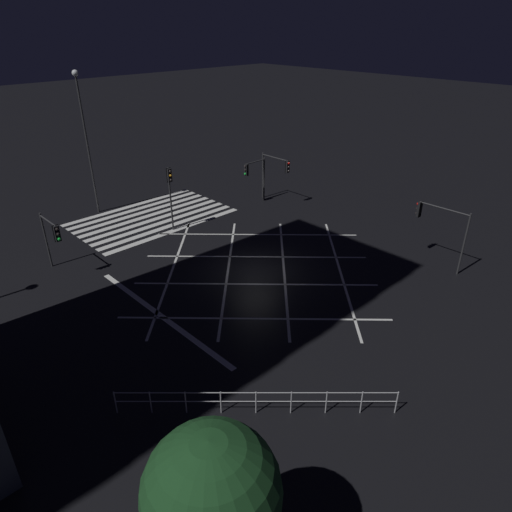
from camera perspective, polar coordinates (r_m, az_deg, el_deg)
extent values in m
plane|color=black|center=(27.19, 0.00, -1.73)|extent=(200.00, 200.00, 0.00)
cube|color=silver|center=(32.87, -9.90, 3.27)|extent=(11.24, 0.50, 0.01)
cube|color=silver|center=(33.56, -10.79, 3.71)|extent=(11.24, 0.50, 0.01)
cube|color=silver|center=(34.26, -11.64, 4.13)|extent=(11.24, 0.50, 0.01)
cube|color=silver|center=(34.97, -12.46, 4.54)|extent=(11.24, 0.50, 0.01)
cube|color=silver|center=(35.69, -13.25, 4.93)|extent=(11.24, 0.50, 0.01)
cube|color=silver|center=(36.42, -14.00, 5.30)|extent=(11.24, 0.50, 0.01)
cube|color=silver|center=(37.16, -14.73, 5.66)|extent=(11.24, 0.50, 0.01)
cube|color=silver|center=(37.90, -15.43, 6.00)|extent=(11.24, 0.50, 0.01)
cube|color=silver|center=(27.70, -10.40, -1.62)|extent=(9.82, 9.82, 0.01)
cube|color=silver|center=(31.64, 0.13, 2.71)|extent=(9.82, 9.82, 0.01)
cube|color=silver|center=(27.26, -3.50, -1.69)|extent=(9.82, 9.82, 0.01)
cube|color=silver|center=(28.65, 0.05, -0.09)|extent=(9.82, 9.82, 0.01)
cube|color=silver|center=(27.21, 3.51, -1.74)|extent=(9.82, 9.82, 0.01)
cube|color=silver|center=(25.74, -0.06, -3.53)|extent=(9.82, 9.82, 0.01)
cube|color=silver|center=(27.58, 10.44, -1.77)|extent=(9.82, 9.82, 0.01)
cube|color=silver|center=(22.96, -0.19, -7.83)|extent=(9.82, 9.82, 0.01)
cube|color=silver|center=(23.70, -11.88, -7.25)|extent=(0.30, 11.24, 0.01)
cylinder|color=#2D2D30|center=(29.49, -24.75, 1.79)|extent=(0.11, 0.11, 3.46)
cylinder|color=#2D2D30|center=(27.97, -24.59, 4.04)|extent=(0.09, 2.10, 0.09)
cube|color=black|center=(27.21, -23.59, 2.57)|extent=(0.28, 0.16, 0.90)
sphere|color=black|center=(27.00, -23.62, 3.08)|extent=(0.18, 0.18, 0.18)
sphere|color=black|center=(27.11, -23.50, 2.51)|extent=(0.18, 0.18, 0.18)
sphere|color=green|center=(27.23, -23.38, 1.93)|extent=(0.18, 0.18, 0.18)
cube|color=black|center=(27.29, -23.66, 2.63)|extent=(0.36, 0.02, 0.98)
cylinder|color=#2D2D30|center=(32.10, -10.62, 6.95)|extent=(0.11, 0.11, 4.51)
cube|color=black|center=(31.43, -10.76, 9.88)|extent=(0.28, 0.16, 0.90)
sphere|color=black|center=(31.25, -10.69, 10.37)|extent=(0.18, 0.18, 0.18)
sphere|color=orange|center=(31.34, -10.64, 9.84)|extent=(0.18, 0.18, 0.18)
sphere|color=black|center=(31.43, -10.59, 9.32)|extent=(0.18, 0.18, 0.18)
cube|color=black|center=(31.50, -10.85, 9.91)|extent=(0.36, 0.02, 0.98)
cylinder|color=#2D2D30|center=(37.48, 1.02, 9.63)|extent=(0.11, 0.11, 3.53)
cylinder|color=#2D2D30|center=(36.34, -0.08, 11.71)|extent=(1.98, 0.09, 0.09)
cube|color=black|center=(35.82, -1.23, 10.72)|extent=(0.16, 0.28, 0.90)
sphere|color=black|center=(35.66, -1.37, 11.14)|extent=(0.18, 0.18, 0.18)
sphere|color=black|center=(35.74, -1.37, 10.68)|extent=(0.18, 0.18, 0.18)
sphere|color=green|center=(35.83, -1.36, 10.22)|extent=(0.18, 0.18, 0.18)
cube|color=black|center=(35.88, -1.13, 10.75)|extent=(0.02, 0.36, 0.98)
cylinder|color=#2D2D30|center=(28.42, 24.54, 1.30)|extent=(0.11, 0.11, 3.82)
cylinder|color=#2D2D30|center=(28.25, 22.50, 5.48)|extent=(0.09, 2.98, 0.09)
cube|color=black|center=(28.96, 19.72, 5.53)|extent=(0.28, 0.16, 0.90)
sphere|color=red|center=(28.91, 19.62, 6.15)|extent=(0.18, 0.18, 0.18)
sphere|color=black|center=(29.01, 19.53, 5.60)|extent=(0.18, 0.18, 0.18)
sphere|color=black|center=(29.11, 19.44, 5.05)|extent=(0.18, 0.18, 0.18)
cube|color=black|center=(28.93, 19.88, 5.48)|extent=(0.36, 0.02, 0.98)
cylinder|color=#2D2D30|center=(37.85, 0.86, 10.02)|extent=(0.11, 0.11, 3.80)
cylinder|color=#2D2D30|center=(36.46, 2.40, 12.18)|extent=(0.09, 2.69, 0.09)
cube|color=black|center=(35.71, 3.98, 11.06)|extent=(0.28, 0.16, 0.90)
sphere|color=red|center=(35.55, 4.13, 11.48)|extent=(0.18, 0.18, 0.18)
sphere|color=black|center=(35.63, 4.11, 11.02)|extent=(0.18, 0.18, 0.18)
sphere|color=black|center=(35.72, 4.10, 10.56)|extent=(0.18, 0.18, 0.18)
cube|color=black|center=(35.76, 3.87, 11.09)|extent=(0.36, 0.02, 0.98)
cylinder|color=#2D2D30|center=(36.07, -20.26, 12.53)|extent=(0.14, 0.14, 9.91)
sphere|color=white|center=(35.24, -21.67, 20.48)|extent=(0.44, 0.44, 0.44)
sphere|color=#19421E|center=(11.33, -5.55, -27.24)|extent=(3.16, 3.16, 3.16)
cylinder|color=#B7B7BC|center=(18.70, -17.16, -17.09)|extent=(0.05, 0.05, 1.05)
cylinder|color=#B7B7BC|center=(18.37, -13.04, -17.40)|extent=(0.05, 0.05, 1.05)
cylinder|color=#B7B7BC|center=(18.13, -8.78, -17.64)|extent=(0.05, 0.05, 1.05)
cylinder|color=#B7B7BC|center=(17.99, -4.41, -17.79)|extent=(0.05, 0.05, 1.05)
cylinder|color=#B7B7BC|center=(17.94, 0.00, -17.84)|extent=(0.05, 0.05, 1.05)
cylinder|color=#B7B7BC|center=(17.99, 4.41, -17.79)|extent=(0.05, 0.05, 1.05)
cylinder|color=#B7B7BC|center=(18.13, 8.78, -17.64)|extent=(0.05, 0.05, 1.05)
cylinder|color=#B7B7BC|center=(18.37, 13.04, -17.40)|extent=(0.05, 0.05, 1.05)
cylinder|color=#B7B7BC|center=(18.70, 17.16, -17.09)|extent=(0.05, 0.05, 1.05)
cylinder|color=#B7B7BC|center=(17.60, 0.00, -16.73)|extent=(7.59, 7.37, 0.04)
cylinder|color=#B7B7BC|center=(17.90, 0.00, -17.72)|extent=(7.59, 7.37, 0.04)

